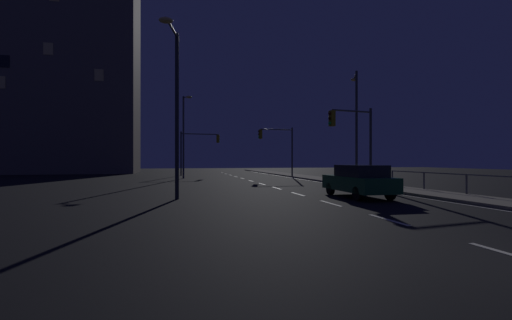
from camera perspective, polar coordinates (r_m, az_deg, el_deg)
name	(u,v)px	position (r m, az deg, el deg)	size (l,w,h in m)	color
ground_plane	(275,188)	(22.64, 3.08, -4.59)	(112.00, 112.00, 0.00)	black
sidewalk_right	(366,185)	(25.24, 17.69, -3.96)	(2.49, 77.00, 0.14)	gray
lane_markings_center	(262,184)	(26.01, 0.97, -3.99)	(0.14, 50.00, 0.01)	silver
lane_edge_line	(317,182)	(29.04, 10.11, -3.57)	(0.14, 53.00, 0.01)	silver
car	(359,180)	(17.36, 16.66, -3.26)	(1.84, 4.41, 1.57)	#14592D
traffic_light_mid_left	(353,131)	(22.36, 15.70, 4.64)	(3.19, 0.68, 4.98)	#38383D
traffic_light_far_center	(199,144)	(41.05, -9.47, 2.56)	(4.62, 0.43, 5.14)	#2D3033
traffic_light_mid_right	(277,142)	(35.95, 3.55, 3.06)	(3.83, 0.48, 5.11)	#38383D
street_lamp_mid_block	(356,117)	(27.32, 16.25, 6.89)	(1.06, 1.88, 8.35)	#38383D
street_lamp_median	(175,98)	(16.12, -13.25, 10.02)	(0.80, 2.31, 7.65)	#2D3033
street_lamp_corner	(184,130)	(34.57, -11.78, 4.89)	(0.87, 1.38, 8.10)	#4C4C51
building_distant	(56,76)	(55.73, -30.16, 11.98)	(21.09, 8.84, 26.79)	#6B6056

